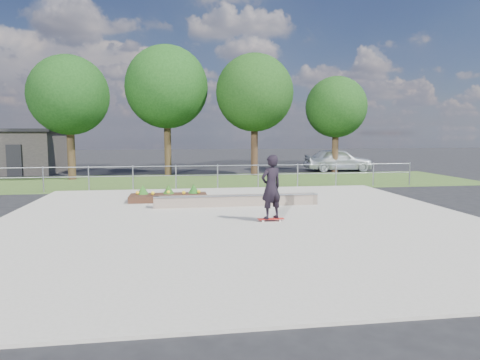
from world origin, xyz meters
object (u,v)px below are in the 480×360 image
skateboarder (271,187)px  grind_ledge (237,200)px  planter_bed (169,196)px  parked_car (338,160)px

skateboarder → grind_ledge: bearing=102.4°
planter_bed → parked_car: parked_car is taller
grind_ledge → parked_car: size_ratio=1.26×
parked_car → grind_ledge: bearing=149.4°
planter_bed → skateboarder: 5.55m
grind_ledge → parked_car: parked_car is taller
planter_bed → skateboarder: size_ratio=1.49×
planter_bed → parked_car: size_ratio=0.63×
grind_ledge → planter_bed: bearing=147.0°
grind_ledge → skateboarder: (0.63, -2.87, 0.84)m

